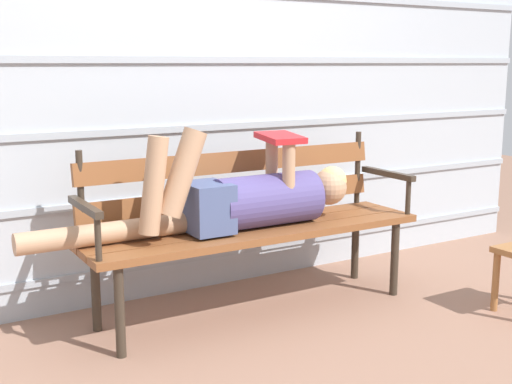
% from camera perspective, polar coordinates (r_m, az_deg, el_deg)
% --- Properties ---
extents(ground_plane, '(12.00, 12.00, 0.00)m').
position_cam_1_polar(ground_plane, '(3.36, 1.58, -11.08)').
color(ground_plane, '#936B56').
extents(house_siding, '(4.81, 0.08, 2.56)m').
position_cam_1_polar(house_siding, '(3.71, -4.09, 11.21)').
color(house_siding, '#B2BCC6').
rests_on(house_siding, ground).
extents(park_bench, '(1.78, 0.45, 0.87)m').
position_cam_1_polar(park_bench, '(3.41, -0.57, -2.05)').
color(park_bench, brown).
rests_on(park_bench, ground).
extents(reclining_person, '(1.71, 0.27, 0.53)m').
position_cam_1_polar(reclining_person, '(3.30, -1.06, -0.50)').
color(reclining_person, '#514784').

